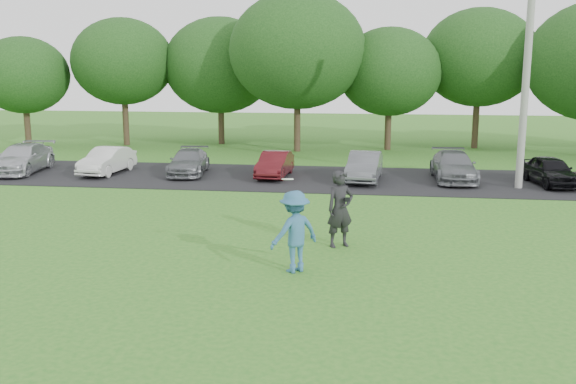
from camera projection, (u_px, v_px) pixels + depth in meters
The scene contains 7 objects.
ground at pixel (267, 278), 14.51m from camera, with size 100.00×100.00×0.00m, color #296C1F.
parking_lot at pixel (319, 178), 27.13m from camera, with size 32.00×6.50×0.03m, color black.
utility_pole at pixel (527, 67), 24.09m from camera, with size 0.28×0.28×9.32m, color gray.
frisbee_player at pixel (295, 231), 14.81m from camera, with size 1.40×1.35×2.26m.
camera_bystander at pixel (340, 209), 16.85m from camera, with size 0.89×0.79×2.03m.
parked_cars at pixel (322, 165), 26.95m from camera, with size 28.46×4.83×1.24m.
tree_row at pixel (363, 62), 35.46m from camera, with size 42.39×9.85×8.64m.
Camera 1 is at (2.38, -13.65, 4.75)m, focal length 40.00 mm.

